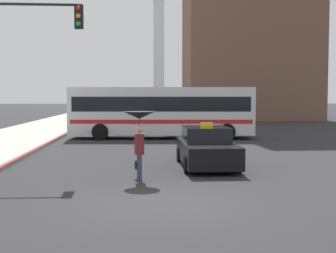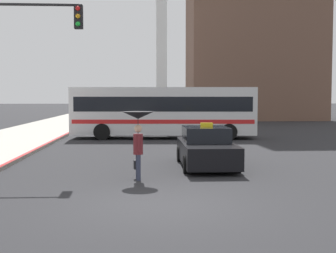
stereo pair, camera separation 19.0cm
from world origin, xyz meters
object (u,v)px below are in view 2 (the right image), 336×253
Objects in this scene: city_bus at (163,110)px; monument_cross at (161,9)px; taxi at (206,148)px; pedestrian_with_umbrella at (138,126)px; traffic_light at (19,50)px.

monument_cross reaches higher than city_bus.
monument_cross is at bearing -178.13° from city_bus.
monument_cross reaches higher than taxi.
pedestrian_with_umbrella is (-2.43, -2.58, 1.00)m from taxi.
taxi is at bearing 4.95° from traffic_light.
pedestrian_with_umbrella is 27.44m from monument_cross.
traffic_light reaches higher than city_bus.
traffic_light is at bearing 4.95° from taxi.
taxi is 0.41× the size of city_bus.
pedestrian_with_umbrella is 0.12× the size of monument_cross.
taxi is 25.30m from monument_cross.
traffic_light is (-6.47, -0.56, 3.45)m from taxi.
city_bus is 14.58m from monument_cross.
taxi is 11.58m from city_bus.
taxi is 2.15× the size of pedestrian_with_umbrella.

